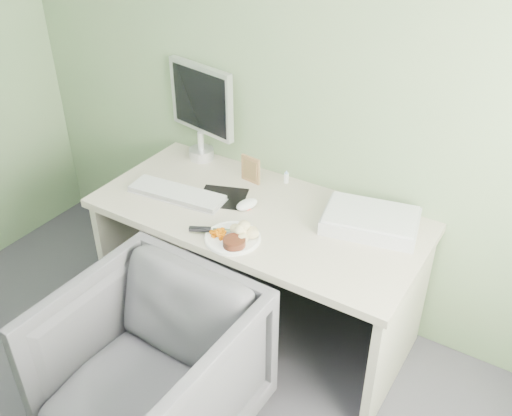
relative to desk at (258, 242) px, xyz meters
The scene contains 15 objects.
wall_back 0.89m from the desk, 90.00° to the left, with size 3.50×3.50×0.00m, color #6C835C.
desk is the anchor object (origin of this frame).
plate 0.31m from the desk, 84.56° to the right, with size 0.25×0.25×0.01m, color white.
steak 0.37m from the desk, 77.78° to the right, with size 0.10×0.10×0.03m, color black.
potato_pile 0.32m from the desk, 74.53° to the right, with size 0.11×0.08×0.06m, color tan.
carrot_heap 0.35m from the desk, 96.53° to the right, with size 0.06×0.05×0.04m, color #DD6504.
steak_knife 0.35m from the desk, 107.86° to the right, with size 0.24×0.14×0.02m.
mousepad 0.28m from the desk, behind, with size 0.23×0.20×0.00m, color black.
keyboard 0.47m from the desk, 167.56° to the right, with size 0.49×0.14×0.02m, color white.
computer_mouse 0.21m from the desk, behind, with size 0.07×0.12×0.04m, color white.
photo_frame 0.38m from the desk, 129.02° to the left, with size 0.11×0.01×0.14m, color brown.
eyedrop_bottle 0.38m from the desk, 93.51° to the left, with size 0.03×0.03×0.07m.
scanner 0.57m from the desk, 17.74° to the left, with size 0.42×0.28×0.07m, color silver.
monitor 0.80m from the desk, 150.28° to the left, with size 0.44×0.15×0.53m.
desk_chair 0.81m from the desk, 92.87° to the right, with size 0.77×0.79×0.72m, color #3E3E43.
Camera 1 is at (1.20, -0.31, 2.23)m, focal length 40.00 mm.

